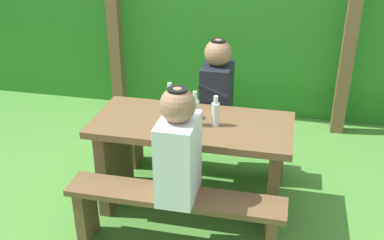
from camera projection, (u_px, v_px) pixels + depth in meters
name	position (u px, v px, depth m)	size (l,w,h in m)	color
ground_plane	(192.00, 205.00, 3.53)	(12.00, 12.00, 0.00)	#4B8835
hedge_backdrop	(235.00, 4.00, 4.91)	(6.40, 0.73, 2.20)	#287421
pergola_post_left	(113.00, 6.00, 4.60)	(0.12, 0.12, 2.28)	brown
pergola_post_right	(353.00, 18.00, 4.15)	(0.12, 0.12, 2.28)	brown
picnic_table	(192.00, 150.00, 3.31)	(1.40, 0.64, 0.71)	brown
bench_near	(175.00, 211.00, 2.94)	(1.40, 0.24, 0.45)	brown
bench_far	(205.00, 138.00, 3.83)	(1.40, 0.24, 0.45)	brown
person_white_shirt	(178.00, 148.00, 2.74)	(0.25, 0.35, 0.72)	silver
person_black_coat	(217.00, 88.00, 3.61)	(0.25, 0.35, 0.72)	black
drinking_glass	(194.00, 113.00, 3.26)	(0.07, 0.07, 0.08)	silver
bottle_left	(216.00, 113.00, 3.13)	(0.06, 0.06, 0.22)	silver
bottle_right	(195.00, 112.00, 3.13)	(0.06, 0.06, 0.25)	silver
bottle_center	(170.00, 102.00, 3.29)	(0.06, 0.06, 0.24)	silver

